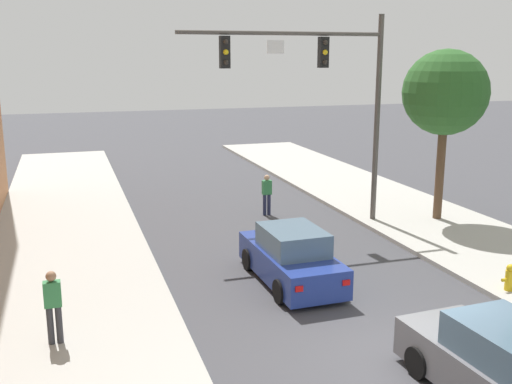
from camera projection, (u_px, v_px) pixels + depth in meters
ground_plane at (403, 363)px, 12.37m from camera, size 120.00×120.00×0.00m
traffic_signal_mast at (324, 80)px, 20.94m from camera, size 7.48×0.38×7.50m
car_lead_blue at (291, 258)px, 16.62m from camera, size 1.90×4.27×1.60m
car_following_grey at (502, 369)px, 10.73m from camera, size 2.02×4.32×1.60m
pedestrian_sidewalk_left_walker at (53, 304)px, 12.71m from camera, size 0.36×0.22×1.64m
pedestrian_crossing_road at (267, 193)px, 23.63m from camera, size 0.36×0.22×1.64m
fire_hydrant at (510, 277)px, 15.75m from camera, size 0.48×0.24×0.72m
street_tree_second at (445, 93)px, 21.79m from camera, size 3.13×3.13×6.32m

